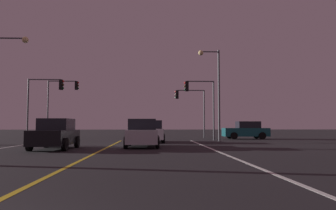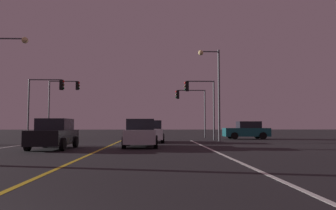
# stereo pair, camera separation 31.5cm
# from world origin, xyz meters

# --- Properties ---
(lane_edge_right) EXTENTS (0.16, 31.87, 0.01)m
(lane_edge_right) POSITION_xyz_m (6.02, 9.94, 0.00)
(lane_edge_right) COLOR silver
(lane_edge_right) RESTS_ON ground
(lane_center_divider) EXTENTS (0.16, 31.87, 0.01)m
(lane_center_divider) POSITION_xyz_m (0.00, 9.94, 0.00)
(lane_center_divider) COLOR gold
(lane_center_divider) RESTS_ON ground
(car_lead_same_lane) EXTENTS (2.02, 4.30, 1.70)m
(car_lead_same_lane) POSITION_xyz_m (2.09, 17.33, 0.82)
(car_lead_same_lane) COLOR black
(car_lead_same_lane) RESTS_ON ground
(car_oncoming) EXTENTS (2.02, 4.30, 1.70)m
(car_oncoming) POSITION_xyz_m (-2.70, 15.86, 0.82)
(car_oncoming) COLOR black
(car_oncoming) RESTS_ON ground
(car_crossing_side) EXTENTS (4.30, 2.02, 1.70)m
(car_crossing_side) POSITION_xyz_m (11.76, 28.85, 0.82)
(car_crossing_side) COLOR black
(car_crossing_side) RESTS_ON ground
(car_ahead_far) EXTENTS (2.02, 4.30, 1.70)m
(car_ahead_far) POSITION_xyz_m (2.61, 23.11, 0.82)
(car_ahead_far) COLOR black
(car_ahead_far) RESTS_ON ground
(traffic_light_near_right) EXTENTS (2.72, 0.36, 5.31)m
(traffic_light_near_right) POSITION_xyz_m (6.89, 26.37, 3.93)
(traffic_light_near_right) COLOR #4C4C51
(traffic_light_near_right) RESTS_ON ground
(traffic_light_near_left) EXTENTS (3.15, 0.36, 5.38)m
(traffic_light_near_left) POSITION_xyz_m (-6.68, 26.37, 4.00)
(traffic_light_near_left) COLOR #4C4C51
(traffic_light_near_left) RESTS_ON ground
(traffic_light_far_right) EXTENTS (3.19, 0.36, 5.07)m
(traffic_light_far_right) POSITION_xyz_m (6.62, 31.87, 3.79)
(traffic_light_far_right) COLOR #4C4C51
(traffic_light_far_right) RESTS_ON ground
(traffic_light_far_left) EXTENTS (3.22, 0.36, 5.97)m
(traffic_light_far_left) POSITION_xyz_m (-6.71, 31.87, 4.41)
(traffic_light_far_left) COLOR #4C4C51
(traffic_light_far_left) RESTS_ON ground
(street_lamp_right_far) EXTENTS (1.83, 0.44, 7.70)m
(street_lamp_right_far) POSITION_xyz_m (7.88, 24.61, 4.89)
(street_lamp_right_far) COLOR #4C4C51
(street_lamp_right_far) RESTS_ON ground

